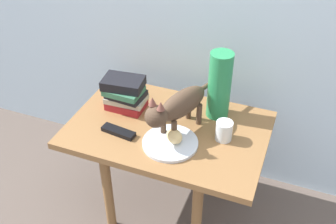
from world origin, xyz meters
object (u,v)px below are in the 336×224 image
at_px(bread_roll, 174,136).
at_px(cat, 178,106).
at_px(book_stack, 125,94).
at_px(tv_remote, 118,132).
at_px(candle_jar, 224,132).
at_px(green_vase, 220,85).
at_px(plate, 170,143).
at_px(side_table, 168,139).

height_order(bread_roll, cat, cat).
bearing_deg(bread_roll, book_stack, 152.66).
relative_size(cat, tv_remote, 3.01).
height_order(bread_roll, candle_jar, candle_jar).
bearing_deg(cat, tv_remote, -155.84).
bearing_deg(green_vase, cat, -124.86).
bearing_deg(cat, book_stack, 165.18).
height_order(plate, tv_remote, tv_remote).
bearing_deg(cat, bread_roll, -79.63).
bearing_deg(plate, side_table, 115.70).
xyz_separation_m(cat, candle_jar, (0.19, 0.02, -0.09)).
relative_size(plate, cat, 0.51).
height_order(plate, green_vase, green_vase).
height_order(side_table, book_stack, book_stack).
bearing_deg(green_vase, side_table, -136.57).
distance_m(book_stack, tv_remote, 0.20).
height_order(side_table, tv_remote, tv_remote).
bearing_deg(bread_roll, candle_jar, 29.71).
distance_m(cat, book_stack, 0.29).
relative_size(side_table, bread_roll, 10.61).
relative_size(candle_jar, tv_remote, 0.57).
xyz_separation_m(plate, tv_remote, (-0.23, -0.01, 0.00)).
height_order(bread_roll, tv_remote, bread_roll).
xyz_separation_m(bread_roll, cat, (-0.01, 0.08, 0.09)).
distance_m(bread_roll, green_vase, 0.30).
bearing_deg(side_table, book_stack, 165.57).
height_order(cat, book_stack, cat).
bearing_deg(plate, tv_remote, -176.38).
bearing_deg(book_stack, plate, -30.06).
height_order(side_table, cat, cat).
bearing_deg(candle_jar, cat, -172.68).
bearing_deg(book_stack, cat, -14.82).
height_order(plate, cat, cat).
distance_m(plate, bread_roll, 0.04).
distance_m(side_table, candle_jar, 0.27).
xyz_separation_m(book_stack, candle_jar, (0.47, -0.05, -0.04)).
relative_size(side_table, tv_remote, 5.66).
distance_m(green_vase, candle_jar, 0.20).
bearing_deg(tv_remote, bread_roll, 12.81).
distance_m(side_table, plate, 0.14).
distance_m(plate, cat, 0.15).
relative_size(cat, candle_jar, 5.32).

